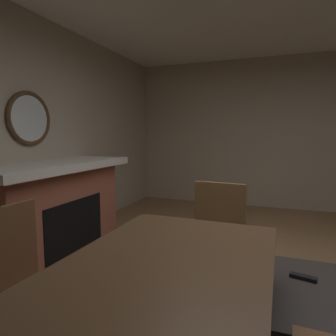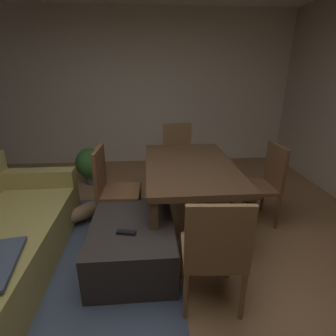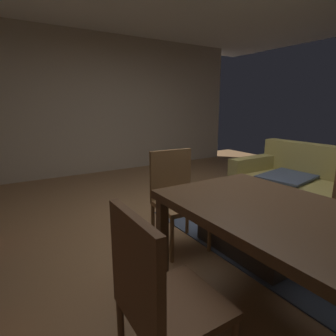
{
  "view_description": "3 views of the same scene",
  "coord_description": "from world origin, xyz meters",
  "px_view_note": "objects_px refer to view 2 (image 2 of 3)",
  "views": [
    {
      "loc": [
        2.29,
        -0.07,
        1.34
      ],
      "look_at": [
        0.27,
        -0.83,
        1.09
      ],
      "focal_mm": 31.69,
      "sensor_mm": 36.0,
      "label": 1
    },
    {
      "loc": [
        -1.53,
        -0.1,
        1.69
      ],
      "look_at": [
        0.47,
        -0.26,
        0.93
      ],
      "focal_mm": 27.7,
      "sensor_mm": 36.0,
      "label": 2
    },
    {
      "loc": [
        2.02,
        -1.95,
        1.36
      ],
      "look_at": [
        0.25,
        -0.84,
        0.87
      ],
      "focal_mm": 29.25,
      "sensor_mm": 36.0,
      "label": 3
    }
  ],
  "objects_px": {
    "dining_chair_west": "(214,249)",
    "dining_chair_east": "(178,151)",
    "small_dog": "(88,209)",
    "tv_remote": "(126,232)",
    "dining_chair_south": "(264,179)",
    "ottoman_coffee_table": "(133,244)",
    "potted_plant": "(90,164)",
    "dining_table": "(190,170)",
    "dining_chair_north": "(111,184)"
  },
  "relations": [
    {
      "from": "dining_chair_west",
      "to": "dining_chair_east",
      "type": "distance_m",
      "value": 2.34
    },
    {
      "from": "dining_chair_west",
      "to": "small_dog",
      "type": "bearing_deg",
      "value": 42.06
    },
    {
      "from": "tv_remote",
      "to": "dining_chair_south",
      "type": "height_order",
      "value": "dining_chair_south"
    },
    {
      "from": "ottoman_coffee_table",
      "to": "dining_chair_west",
      "type": "bearing_deg",
      "value": -130.44
    },
    {
      "from": "potted_plant",
      "to": "small_dog",
      "type": "relative_size",
      "value": 1.16
    },
    {
      "from": "ottoman_coffee_table",
      "to": "dining_table",
      "type": "xyz_separation_m",
      "value": [
        0.66,
        -0.61,
        0.45
      ]
    },
    {
      "from": "ottoman_coffee_table",
      "to": "dining_chair_east",
      "type": "relative_size",
      "value": 1.0
    },
    {
      "from": "dining_chair_north",
      "to": "potted_plant",
      "type": "height_order",
      "value": "dining_chair_north"
    },
    {
      "from": "dining_chair_north",
      "to": "potted_plant",
      "type": "bearing_deg",
      "value": 21.83
    },
    {
      "from": "tv_remote",
      "to": "dining_chair_north",
      "type": "bearing_deg",
      "value": 28.83
    },
    {
      "from": "ottoman_coffee_table",
      "to": "dining_chair_west",
      "type": "height_order",
      "value": "dining_chair_west"
    },
    {
      "from": "ottoman_coffee_table",
      "to": "dining_chair_north",
      "type": "relative_size",
      "value": 1.0
    },
    {
      "from": "dining_table",
      "to": "dining_chair_west",
      "type": "bearing_deg",
      "value": 179.66
    },
    {
      "from": "dining_table",
      "to": "dining_chair_west",
      "type": "distance_m",
      "value": 1.18
    },
    {
      "from": "tv_remote",
      "to": "dining_chair_north",
      "type": "xyz_separation_m",
      "value": [
        0.79,
        0.22,
        0.09
      ]
    },
    {
      "from": "dining_chair_south",
      "to": "dining_chair_west",
      "type": "bearing_deg",
      "value": 143.21
    },
    {
      "from": "dining_chair_east",
      "to": "dining_chair_west",
      "type": "bearing_deg",
      "value": 179.79
    },
    {
      "from": "tv_remote",
      "to": "dining_chair_east",
      "type": "relative_size",
      "value": 0.17
    },
    {
      "from": "dining_table",
      "to": "dining_chair_south",
      "type": "height_order",
      "value": "dining_chair_south"
    },
    {
      "from": "dining_chair_south",
      "to": "small_dog",
      "type": "bearing_deg",
      "value": 86.4
    },
    {
      "from": "ottoman_coffee_table",
      "to": "dining_chair_east",
      "type": "bearing_deg",
      "value": -18.54
    },
    {
      "from": "ottoman_coffee_table",
      "to": "tv_remote",
      "type": "xyz_separation_m",
      "value": [
        -0.13,
        0.04,
        0.22
      ]
    },
    {
      "from": "dining_table",
      "to": "potted_plant",
      "type": "height_order",
      "value": "dining_table"
    },
    {
      "from": "potted_plant",
      "to": "dining_chair_west",
      "type": "bearing_deg",
      "value": -150.64
    },
    {
      "from": "ottoman_coffee_table",
      "to": "dining_chair_north",
      "type": "xyz_separation_m",
      "value": [
        0.66,
        0.26,
        0.31
      ]
    },
    {
      "from": "dining_chair_east",
      "to": "potted_plant",
      "type": "distance_m",
      "value": 1.38
    },
    {
      "from": "dining_chair_north",
      "to": "potted_plant",
      "type": "distance_m",
      "value": 1.35
    },
    {
      "from": "tv_remote",
      "to": "small_dog",
      "type": "bearing_deg",
      "value": 43.41
    },
    {
      "from": "ottoman_coffee_table",
      "to": "dining_chair_south",
      "type": "distance_m",
      "value": 1.65
    },
    {
      "from": "ottoman_coffee_table",
      "to": "dining_table",
      "type": "bearing_deg",
      "value": -42.95
    },
    {
      "from": "tv_remote",
      "to": "dining_chair_west",
      "type": "xyz_separation_m",
      "value": [
        -0.38,
        -0.64,
        0.09
      ]
    },
    {
      "from": "dining_chair_west",
      "to": "small_dog",
      "type": "relative_size",
      "value": 1.87
    },
    {
      "from": "dining_chair_east",
      "to": "dining_chair_north",
      "type": "bearing_deg",
      "value": 143.3
    },
    {
      "from": "dining_chair_north",
      "to": "dining_chair_south",
      "type": "bearing_deg",
      "value": -90.16
    },
    {
      "from": "dining_chair_south",
      "to": "dining_table",
      "type": "bearing_deg",
      "value": 89.96
    },
    {
      "from": "tv_remote",
      "to": "dining_chair_east",
      "type": "distance_m",
      "value": 2.07
    },
    {
      "from": "potted_plant",
      "to": "small_dog",
      "type": "bearing_deg",
      "value": -170.62
    },
    {
      "from": "ottoman_coffee_table",
      "to": "small_dog",
      "type": "relative_size",
      "value": 1.87
    },
    {
      "from": "tv_remote",
      "to": "dining_chair_east",
      "type": "xyz_separation_m",
      "value": [
        1.96,
        -0.65,
        0.09
      ]
    },
    {
      "from": "dining_chair_east",
      "to": "potted_plant",
      "type": "height_order",
      "value": "dining_chair_east"
    },
    {
      "from": "dining_chair_west",
      "to": "dining_chair_south",
      "type": "bearing_deg",
      "value": -36.79
    },
    {
      "from": "tv_remote",
      "to": "dining_chair_south",
      "type": "xyz_separation_m",
      "value": [
        0.79,
        -1.52,
        0.09
      ]
    },
    {
      "from": "dining_chair_west",
      "to": "dining_chair_south",
      "type": "distance_m",
      "value": 1.46
    },
    {
      "from": "dining_table",
      "to": "dining_chair_east",
      "type": "relative_size",
      "value": 1.68
    },
    {
      "from": "ottoman_coffee_table",
      "to": "dining_chair_south",
      "type": "xyz_separation_m",
      "value": [
        0.66,
        -1.48,
        0.31
      ]
    },
    {
      "from": "tv_remote",
      "to": "small_dog",
      "type": "height_order",
      "value": "tv_remote"
    },
    {
      "from": "dining_chair_south",
      "to": "small_dog",
      "type": "distance_m",
      "value": 2.09
    },
    {
      "from": "dining_chair_north",
      "to": "dining_chair_west",
      "type": "bearing_deg",
      "value": -143.77
    },
    {
      "from": "tv_remote",
      "to": "dining_chair_east",
      "type": "height_order",
      "value": "dining_chair_east"
    },
    {
      "from": "dining_chair_west",
      "to": "dining_chair_south",
      "type": "height_order",
      "value": "same"
    }
  ]
}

